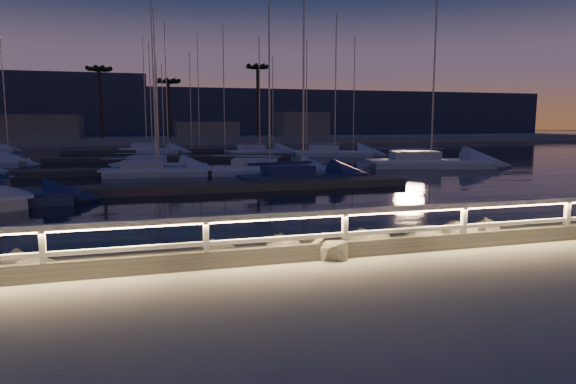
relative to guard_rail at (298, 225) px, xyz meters
name	(u,v)px	position (x,y,z in m)	size (l,w,h in m)	color
ground	(301,260)	(0.07, 0.00, -0.77)	(400.00, 400.00, 0.00)	#A09B90
harbor_water	(180,171)	(0.07, 31.22, -1.74)	(400.00, 440.00, 0.60)	black
guard_rail	(298,225)	(0.00, 0.00, 0.00)	(44.11, 0.12, 1.06)	white
riprap	(107,267)	(-3.90, 1.33, -0.95)	(34.81, 2.95, 1.37)	slate
floating_docks	(178,163)	(0.07, 32.50, -1.17)	(22.00, 36.00, 0.40)	#595349
far_shore	(156,138)	(-0.06, 74.05, -0.48)	(160.00, 14.00, 5.20)	#A09B90
palm_left	(99,72)	(-7.93, 72.00, 9.36)	(3.00, 3.00, 11.20)	#4E3424
palm_center	(168,83)	(2.07, 73.00, 8.01)	(3.00, 3.00, 9.70)	#4E3424
palm_right	(257,71)	(16.07, 72.00, 10.26)	(3.00, 3.00, 12.20)	#4E3424
distant_hills	(57,114)	(-22.06, 133.69, 3.96)	(230.00, 37.50, 18.00)	#343D51
sailboat_c	(154,170)	(-2.15, 24.04, -0.98)	(7.23, 2.92, 11.93)	silver
sailboat_d	(300,176)	(5.86, 18.03, -0.98)	(7.76, 3.22, 12.75)	navy
sailboat_g	(266,169)	(4.97, 22.38, -0.96)	(7.94, 5.03, 13.14)	silver
sailboat_h	(427,162)	(18.34, 24.67, -0.91)	(10.11, 5.27, 16.48)	silver
sailboat_j	(156,165)	(-1.84, 28.11, -0.97)	(6.92, 4.52, 11.54)	silver
sailboat_k	(258,151)	(9.26, 43.02, -0.97)	(7.50, 2.97, 12.40)	silver
sailboat_l	(332,152)	(16.07, 38.84, -0.95)	(8.64, 5.53, 14.26)	silver
sailboat_n	(151,149)	(-1.57, 49.50, -0.96)	(7.33, 4.64, 12.17)	silver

